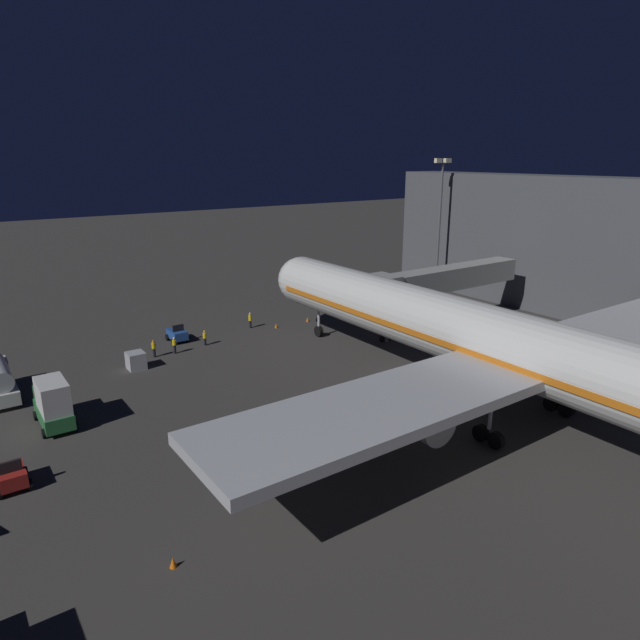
# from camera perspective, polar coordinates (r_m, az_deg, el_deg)

# --- Properties ---
(ground_plane) EXTENTS (320.00, 320.00, 0.00)m
(ground_plane) POSITION_cam_1_polar(r_m,az_deg,el_deg) (51.52, 9.00, -5.69)
(ground_plane) COLOR #383533
(airliner_at_gate) EXTENTS (50.02, 62.46, 19.16)m
(airliner_at_gate) POSITION_cam_1_polar(r_m,az_deg,el_deg) (43.02, 19.38, -2.91)
(airliner_at_gate) COLOR silver
(airliner_at_gate) RESTS_ON ground_plane
(jet_bridge) EXTENTS (22.45, 3.40, 7.30)m
(jet_bridge) POSITION_cam_1_polar(r_m,az_deg,el_deg) (63.92, 11.61, 3.96)
(jet_bridge) COLOR #9E9E99
(jet_bridge) RESTS_ON ground_plane
(apron_floodlight_mast) EXTENTS (2.90, 0.50, 18.89)m
(apron_floodlight_mast) POSITION_cam_1_polar(r_m,az_deg,el_deg) (81.13, 12.13, 10.21)
(apron_floodlight_mast) COLOR #59595E
(apron_floodlight_mast) RESTS_ON ground_plane
(pushback_tug) EXTENTS (1.86, 2.62, 1.95)m
(pushback_tug) POSITION_cam_1_polar(r_m,az_deg,el_deg) (61.85, -14.39, -1.44)
(pushback_tug) COLOR #234C9E
(pushback_tug) RESTS_ON ground_plane
(baggage_tug_spare) EXTENTS (1.86, 2.33, 1.95)m
(baggage_tug_spare) POSITION_cam_1_polar(r_m,az_deg,el_deg) (39.37, -29.00, -13.80)
(baggage_tug_spare) COLOR maroon
(baggage_tug_spare) RESTS_ON ground_plane
(cargo_truck_aft) EXTENTS (2.36, 4.93, 3.72)m
(cargo_truck_aft) POSITION_cam_1_polar(r_m,az_deg,el_deg) (45.75, -25.68, -7.61)
(cargo_truck_aft) COLOR #287038
(cargo_truck_aft) RESTS_ON ground_plane
(baggage_container_mid_row) EXTENTS (1.57, 1.65, 1.62)m
(baggage_container_mid_row) POSITION_cam_1_polar(r_m,az_deg,el_deg) (55.09, -18.31, -3.97)
(baggage_container_mid_row) COLOR #B7BABF
(baggage_container_mid_row) RESTS_ON ground_plane
(ground_crew_near_nose_gear) EXTENTS (0.40, 0.40, 1.64)m
(ground_crew_near_nose_gear) POSITION_cam_1_polar(r_m,az_deg,el_deg) (59.88, -11.71, -1.73)
(ground_crew_near_nose_gear) COLOR black
(ground_crew_near_nose_gear) RESTS_ON ground_plane
(ground_crew_by_belt_loader) EXTENTS (0.40, 0.40, 1.74)m
(ground_crew_by_belt_loader) POSITION_cam_1_polar(r_m,az_deg,el_deg) (58.09, -14.68, -2.44)
(ground_crew_by_belt_loader) COLOR black
(ground_crew_by_belt_loader) RESTS_ON ground_plane
(ground_crew_marshaller_fwd) EXTENTS (0.40, 0.40, 1.85)m
(ground_crew_marshaller_fwd) POSITION_cam_1_polar(r_m,az_deg,el_deg) (64.99, -7.16, 0.05)
(ground_crew_marshaller_fwd) COLOR black
(ground_crew_marshaller_fwd) RESTS_ON ground_plane
(ground_crew_under_port_wing) EXTENTS (0.40, 0.40, 1.80)m
(ground_crew_under_port_wing) POSITION_cam_1_polar(r_m,az_deg,el_deg) (57.60, -16.64, -2.73)
(ground_crew_under_port_wing) COLOR black
(ground_crew_under_port_wing) RESTS_ON ground_plane
(traffic_cone_nose_port) EXTENTS (0.36, 0.36, 0.55)m
(traffic_cone_nose_port) POSITION_cam_1_polar(r_m,az_deg,el_deg) (67.20, -1.29, 0.07)
(traffic_cone_nose_port) COLOR orange
(traffic_cone_nose_port) RESTS_ON ground_plane
(traffic_cone_nose_starboard) EXTENTS (0.36, 0.36, 0.55)m
(traffic_cone_nose_starboard) POSITION_cam_1_polar(r_m,az_deg,el_deg) (64.96, -4.51, -0.56)
(traffic_cone_nose_starboard) COLOR orange
(traffic_cone_nose_starboard) RESTS_ON ground_plane
(traffic_cone_wingtip_svc_side) EXTENTS (0.36, 0.36, 0.55)m
(traffic_cone_wingtip_svc_side) POSITION_cam_1_polar(r_m,az_deg,el_deg) (30.39, -14.81, -22.86)
(traffic_cone_wingtip_svc_side) COLOR orange
(traffic_cone_wingtip_svc_side) RESTS_ON ground_plane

